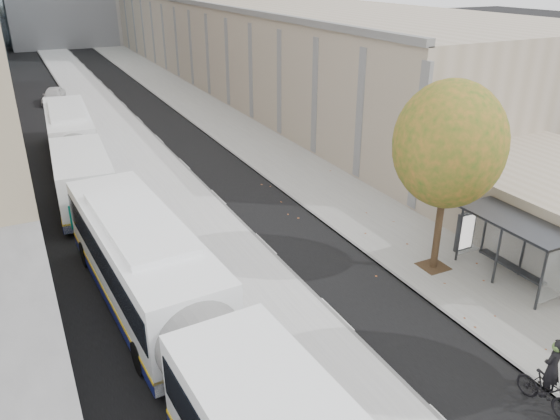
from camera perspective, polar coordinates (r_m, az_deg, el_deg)
bus_platform at (r=38.85m, az=-15.35°, el=6.48°), size 4.25×150.00×0.15m
sidewalk at (r=41.01m, az=-4.31°, el=8.14°), size 4.75×150.00×0.08m
building_tan at (r=70.97m, az=-4.91°, el=18.15°), size 18.00×92.00×8.00m
bus_shelter at (r=22.50m, az=23.71°, el=-1.91°), size 1.90×4.40×2.53m
tree_c at (r=21.25m, az=17.27°, el=6.52°), size 4.20×4.20×7.28m
bus_near at (r=16.54m, az=-9.86°, el=-11.52°), size 4.01×19.33×3.20m
bus_far at (r=33.97m, az=-20.68°, el=5.98°), size 3.51×17.65×2.92m
cyclist at (r=17.31m, az=26.24°, el=-15.91°), size 0.70×1.84×2.30m
distant_car at (r=54.07m, az=-22.57°, el=11.02°), size 2.69×4.32×1.37m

